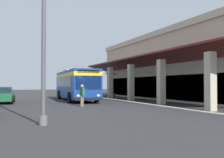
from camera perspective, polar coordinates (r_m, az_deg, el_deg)
The scene contains 8 objects.
ground at distance 29.03m, azimuth 7.85°, elevation -4.59°, with size 120.00×120.00×0.00m, color #2D2D30.
curb_strip at distance 25.81m, azimuth 1.56°, elevation -4.89°, with size 33.02×0.50×0.12m, color #9E998E.
plaza_building at distance 31.14m, azimuth 17.85°, elevation 2.62°, with size 27.82×14.14×7.52m.
transit_bus at distance 27.25m, azimuth -8.28°, elevation -0.91°, with size 11.34×3.26×3.34m.
parked_sedan_green at distance 25.08m, azimuth -23.52°, elevation -3.31°, with size 4.54×2.27×1.47m.
pedestrian at distance 19.67m, azimuth -6.78°, elevation -3.42°, with size 0.69×0.31×1.69m.
potted_palm at distance 31.77m, azimuth -0.25°, elevation -2.99°, with size 1.96×1.70×3.25m.
lot_light_pole at distance 11.30m, azimuth -15.17°, elevation 13.80°, with size 0.60×0.60×8.69m.
Camera 1 is at (24.79, -7.02, 1.71)m, focal length 40.44 mm.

